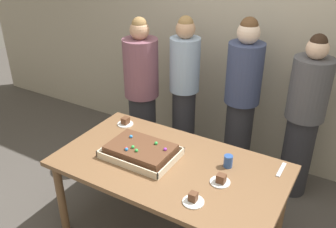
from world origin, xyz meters
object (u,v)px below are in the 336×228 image
Objects in this scene: person_green_shirt_behind at (242,100)px; person_striped_tie_right at (142,92)px; plated_slice_far_left at (125,122)px; sheet_cake at (141,151)px; drink_cup_nearest at (228,161)px; person_serving_front at (184,91)px; party_table at (170,172)px; person_far_right_suit at (304,118)px; plated_slice_near_right at (221,180)px; plated_slice_near_left at (193,200)px; cake_server_utensil at (281,170)px.

person_green_shirt_behind reaches higher than person_striped_tie_right.
sheet_cake is at bearing -40.49° from plated_slice_far_left.
person_serving_front is (-0.86, 0.86, 0.07)m from drink_cup_nearest.
person_striped_tie_right reaches higher than sheet_cake.
party_table is 1.11× the size of person_far_right_suit.
person_striped_tie_right is at bearing 145.51° from plated_slice_near_right.
plated_slice_far_left is at bearing 139.51° from sheet_cake.
person_green_shirt_behind is (-0.21, 1.46, 0.11)m from plated_slice_near_left.
sheet_cake is at bearing -161.46° from drink_cup_nearest.
drink_cup_nearest is at bearing 35.02° from person_serving_front.
plated_slice_far_left is at bearing -28.05° from person_serving_front.
person_far_right_suit is at bearing 111.49° from person_green_shirt_behind.
person_green_shirt_behind reaches higher than sheet_cake.
person_green_shirt_behind is (0.84, 0.81, 0.11)m from plated_slice_far_left.
person_striped_tie_right is (-1.27, 0.68, 0.04)m from drink_cup_nearest.
person_far_right_suit is (0.32, 1.19, 0.06)m from plated_slice_near_right.
person_serving_front is 0.61m from person_green_shirt_behind.
person_striped_tie_right is at bearing 136.06° from plated_slice_near_left.
person_green_shirt_behind is (0.60, 0.09, 0.02)m from person_serving_front.
person_far_right_suit is (0.61, 0.02, -0.05)m from person_green_shirt_behind.
plated_slice_near_left is 1.23m from plated_slice_far_left.
person_serving_front is at bearing 150.50° from cake_server_utensil.
plated_slice_far_left is at bearing 162.37° from plated_slice_near_right.
party_table is at bearing 177.46° from plated_slice_near_right.
party_table is 1.24m from person_striped_tie_right.
person_serving_front reaches higher than person_far_right_suit.
plated_slice_near_left is 0.09× the size of person_green_shirt_behind.
party_table is 12.11× the size of plated_slice_near_left.
sheet_cake is at bearing -159.42° from cake_server_utensil.
plated_slice_near_left is at bearing -105.21° from plated_slice_near_right.
person_far_right_suit is (0.36, 0.97, 0.03)m from drink_cup_nearest.
person_far_right_suit is at bearing 66.43° from person_striped_tie_right.
person_striped_tie_right is at bearing 123.79° from sheet_cake.
person_striped_tie_right is 1.01× the size of person_far_right_suit.
person_green_shirt_behind is at bearing 88.52° from person_serving_front.
person_serving_front is at bearing 134.77° from drink_cup_nearest.
person_striped_tie_right reaches higher than plated_slice_near_right.
drink_cup_nearest is (-0.03, 0.22, 0.03)m from plated_slice_near_right.
person_green_shirt_behind is at bearing 82.11° from party_table.
person_serving_front is at bearing 120.65° from plated_slice_near_left.
plated_slice_near_left is 0.09× the size of person_serving_front.
plated_slice_near_right is 1.21m from person_green_shirt_behind.
plated_slice_near_right is 0.22m from drink_cup_nearest.
party_table is 0.48m from drink_cup_nearest.
drink_cup_nearest is at bearing 84.89° from plated_slice_near_left.
plated_slice_far_left is 0.09× the size of person_striped_tie_right.
party_table is at bearing 10.70° from person_striped_tie_right.
party_table is at bearing 12.97° from person_serving_front.
drink_cup_nearest is at bearing -7.25° from plated_slice_far_left.
person_serving_front is at bearing 129.39° from plated_slice_near_right.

